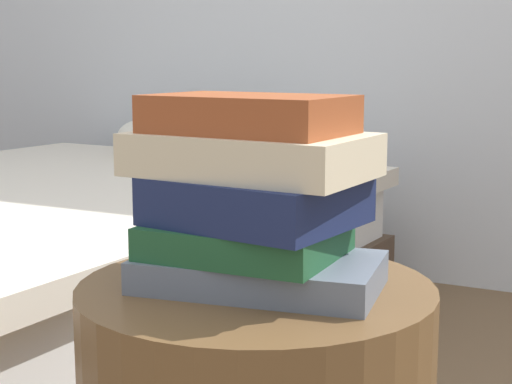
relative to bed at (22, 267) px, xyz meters
The scene contains 6 objects.
bed is the anchor object (origin of this frame).
book_slate 1.44m from the bed, 34.20° to the right, with size 0.30×0.17×0.04m, color slate.
book_forest 1.43m from the bed, 34.63° to the right, with size 0.23×0.18×0.04m, color #1E512D.
book_navy 1.45m from the bed, 34.32° to the right, with size 0.24×0.20×0.06m, color #19234C.
book_cream 1.46m from the bed, 34.26° to the right, with size 0.29×0.18×0.05m, color beige.
book_rust 1.48m from the bed, 34.34° to the right, with size 0.24×0.15×0.05m, color #994723.
Camera 1 is at (0.45, -0.87, 0.82)m, focal length 55.63 mm.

